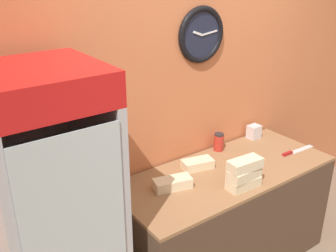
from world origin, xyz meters
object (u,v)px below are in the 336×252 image
object	(u,v)px
condiment_jar	(219,142)
sandwich_stack_middle	(244,174)
sandwich_flat_left	(198,164)
sandwich_stack_top	(245,164)
beverage_cooler	(50,211)
chefs_knife	(294,152)
sandwich_flat_right	(173,183)
napkin_dispenser	(254,132)
sandwich_stack_bottom	(243,183)

from	to	relation	value
condiment_jar	sandwich_stack_middle	bearing A→B (deg)	-115.79
sandwich_flat_left	sandwich_stack_top	bearing A→B (deg)	-78.59
beverage_cooler	chefs_knife	bearing A→B (deg)	-4.43
sandwich_flat_left	sandwich_stack_middle	bearing A→B (deg)	-78.59
sandwich_flat_left	chefs_knife	xyz separation A→B (m)	(0.82, -0.27, -0.03)
sandwich_stack_middle	chefs_knife	xyz separation A→B (m)	(0.74, 0.14, -0.10)
sandwich_stack_top	sandwich_flat_right	size ratio (longest dim) A/B	0.89
sandwich_flat_left	sandwich_flat_right	distance (m)	0.35
condiment_jar	napkin_dispenser	size ratio (longest dim) A/B	1.27
sandwich_flat_right	napkin_dispenser	bearing A→B (deg)	12.89
chefs_knife	napkin_dispenser	xyz separation A→B (m)	(-0.05, 0.40, 0.05)
chefs_knife	sandwich_stack_top	bearing A→B (deg)	-169.52
beverage_cooler	sandwich_flat_right	xyz separation A→B (m)	(0.87, -0.01, -0.12)
sandwich_flat_left	condiment_jar	xyz separation A→B (m)	(0.34, 0.14, 0.04)
beverage_cooler	sandwich_stack_middle	bearing A→B (deg)	-12.95
sandwich_stack_top	napkin_dispenser	size ratio (longest dim) A/B	2.14
sandwich_flat_left	chefs_knife	bearing A→B (deg)	-18.01
beverage_cooler	sandwich_stack_middle	distance (m)	1.31
sandwich_stack_top	sandwich_stack_bottom	bearing A→B (deg)	0.00
sandwich_stack_middle	sandwich_stack_top	distance (m)	0.07
napkin_dispenser	sandwich_stack_bottom	bearing A→B (deg)	-141.98
beverage_cooler	sandwich_flat_right	world-z (taller)	beverage_cooler
sandwich_stack_top	napkin_dispenser	bearing A→B (deg)	38.02
beverage_cooler	chefs_knife	size ratio (longest dim) A/B	5.26
sandwich_stack_bottom	condiment_jar	bearing A→B (deg)	64.21
sandwich_flat_right	sandwich_stack_top	bearing A→B (deg)	-35.03
beverage_cooler	sandwich_stack_middle	world-z (taller)	beverage_cooler
sandwich_stack_top	condiment_jar	bearing A→B (deg)	64.21
sandwich_flat_right	napkin_dispenser	xyz separation A→B (m)	(1.10, 0.25, 0.02)
sandwich_flat_right	condiment_jar	world-z (taller)	condiment_jar
sandwich_stack_bottom	sandwich_stack_top	xyz separation A→B (m)	(0.00, 0.00, 0.15)
sandwich_stack_middle	sandwich_stack_top	xyz separation A→B (m)	(0.00, 0.00, 0.07)
sandwich_stack_top	sandwich_flat_right	xyz separation A→B (m)	(-0.41, 0.29, -0.15)
sandwich_stack_middle	condiment_jar	bearing A→B (deg)	64.21
beverage_cooler	sandwich_stack_bottom	world-z (taller)	beverage_cooler
sandwich_stack_middle	condiment_jar	world-z (taller)	condiment_jar
sandwich_flat_right	condiment_jar	size ratio (longest dim) A/B	1.90
chefs_knife	beverage_cooler	bearing A→B (deg)	175.57
beverage_cooler	sandwich_stack_bottom	xyz separation A→B (m)	(1.28, -0.29, -0.12)
beverage_cooler	sandwich_stack_middle	xyz separation A→B (m)	(1.28, -0.29, -0.05)
chefs_knife	sandwich_stack_middle	bearing A→B (deg)	-169.52
sandwich_stack_top	sandwich_flat_right	world-z (taller)	sandwich_stack_top
sandwich_stack_bottom	napkin_dispenser	size ratio (longest dim) A/B	2.12
sandwich_stack_top	chefs_knife	world-z (taller)	sandwich_stack_top
sandwich_stack_bottom	condiment_jar	size ratio (longest dim) A/B	1.67
sandwich_flat_left	sandwich_flat_right	bearing A→B (deg)	-160.12
sandwich_stack_top	napkin_dispenser	xyz separation A→B (m)	(0.69, 0.54, -0.12)
sandwich_stack_bottom	sandwich_stack_middle	bearing A→B (deg)	0.00
napkin_dispenser	sandwich_stack_middle	bearing A→B (deg)	-141.98
beverage_cooler	chefs_knife	xyz separation A→B (m)	(2.02, -0.16, -0.15)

